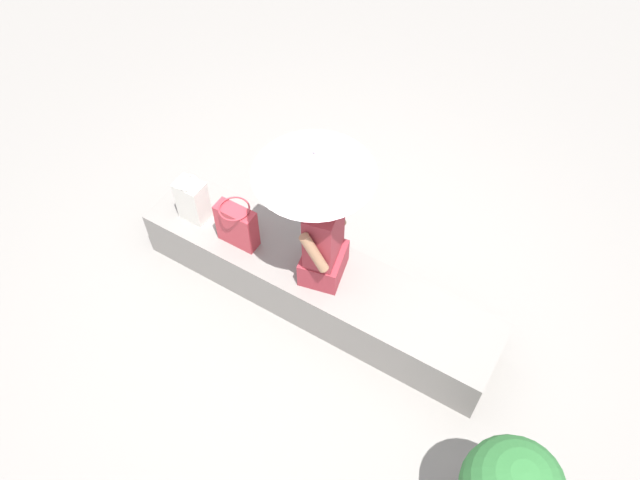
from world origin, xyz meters
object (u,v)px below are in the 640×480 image
parasol (314,163)px  tote_bag_canvas (192,200)px  person_seated (324,239)px  handbag_black (237,225)px

parasol → tote_bag_canvas: parasol is taller
person_seated → tote_bag_canvas: bearing=-177.1°
parasol → tote_bag_canvas: (-1.01, -0.11, -0.83)m
handbag_black → parasol: bearing=12.8°
person_seated → handbag_black: size_ratio=2.40×
handbag_black → tote_bag_canvas: size_ratio=0.99×
tote_bag_canvas → person_seated: bearing=2.9°
person_seated → tote_bag_canvas: person_seated is taller
person_seated → handbag_black: (-0.68, -0.08, -0.20)m
person_seated → tote_bag_canvas: (-1.11, -0.06, -0.20)m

